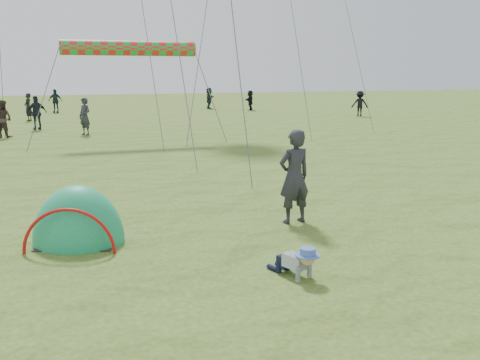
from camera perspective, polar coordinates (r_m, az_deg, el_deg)
name	(u,v)px	position (r m, az deg, el deg)	size (l,w,h in m)	color
ground	(250,298)	(7.38, 1.05, -12.48)	(140.00, 140.00, 0.00)	#365814
crawling_toddler	(298,261)	(8.04, 6.21, -8.55)	(0.47, 0.67, 0.51)	black
popup_tent	(79,242)	(10.05, -16.75, -6.40)	(1.62, 1.33, 2.09)	#119145
standing_adult	(294,177)	(10.70, 5.81, 0.35)	(0.69, 0.45, 1.89)	#272730
crowd_person_0	(28,107)	(36.12, -21.66, 7.24)	(0.63, 0.41, 1.72)	black
crowd_person_2	(37,113)	(30.35, -20.86, 6.71)	(1.05, 0.44, 1.78)	#1C2430
crowd_person_3	(360,104)	(38.15, 12.66, 7.95)	(1.12, 0.64, 1.74)	black
crowd_person_5	(250,100)	(43.20, 1.09, 8.50)	(1.47, 0.47, 1.58)	black
crowd_person_7	(3,119)	(27.35, -23.96, 5.99)	(0.84, 0.66, 1.73)	#392E29
crowd_person_8	(55,101)	(42.87, -19.11, 7.98)	(1.03, 0.43, 1.76)	#1C2D35
crowd_person_11	(209,98)	(45.14, -3.31, 8.71)	(1.62, 0.52, 1.75)	#1B2A2F
crowd_person_12	(85,116)	(27.07, -16.22, 6.54)	(0.66, 0.43, 1.80)	#2A2D37
rainbow_tube_kite	(129,48)	(24.02, -11.71, 13.61)	(0.64, 0.64, 5.72)	red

